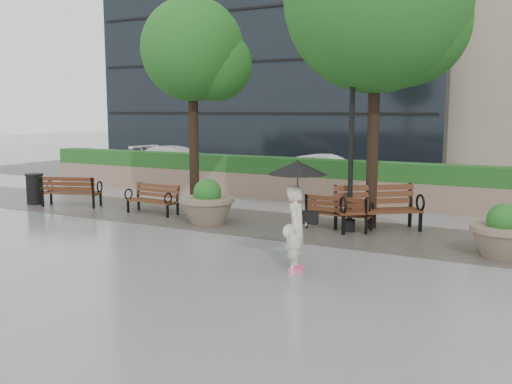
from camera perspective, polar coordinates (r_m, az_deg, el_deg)
The scene contains 17 objects.
ground at distance 11.70m, azimuth -2.10°, elevation -6.17°, with size 100.00×100.00×0.00m, color gray.
cobble_strip at distance 14.30m, azimuth 3.98°, elevation -3.49°, with size 28.00×3.20×0.01m, color #383330.
hedge_wall at distance 17.87m, azimuth 9.28°, elevation 0.93°, with size 24.00×0.80×1.35m.
asphalt_street at distance 21.74m, azimuth 12.67°, elevation 0.37°, with size 40.00×7.00×0.00m, color black.
bench_0 at distance 18.08m, azimuth -17.96°, elevation -0.53°, with size 1.84×1.19×0.92m.
bench_1 at distance 16.24m, azimuth -10.30°, elevation -1.32°, with size 1.58×0.71×0.83m.
bench_2 at distance 14.03m, azimuth 8.25°, elevation -2.75°, with size 1.60×0.65×0.85m.
bench_3 at distance 14.05m, azimuth 12.06°, elevation -2.54°, with size 2.08×1.89×1.09m.
planter_left at distance 14.67m, azimuth -4.87°, elevation -1.41°, with size 1.39×1.39×1.17m.
planter_right at distance 12.37m, azimuth 23.47°, elevation -4.06°, with size 1.28×1.28×1.07m.
trash_bin at distance 18.88m, azimuth -21.25°, elevation 0.21°, with size 0.54×0.54×0.90m, color black.
lamppost at distance 13.64m, azimuth 9.48°, elevation 3.99°, with size 0.28×0.28×4.34m.
tree_0 at distance 16.77m, azimuth -5.78°, elevation 13.56°, with size 3.10×2.95×6.08m.
tree_1 at distance 14.34m, azimuth 12.69°, elevation 17.83°, with size 4.41×4.41×7.69m.
car_left at distance 25.21m, azimuth -7.94°, elevation 3.06°, with size 1.85×4.54×1.32m, color white.
car_right at distance 21.55m, azimuth 7.07°, elevation 2.07°, with size 1.29×3.69×1.22m, color white.
pedestrian at distance 10.23m, azimuth 4.12°, elevation -1.30°, with size 1.09×1.09×2.00m.
Camera 1 is at (5.72, -9.77, 2.92)m, focal length 40.00 mm.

